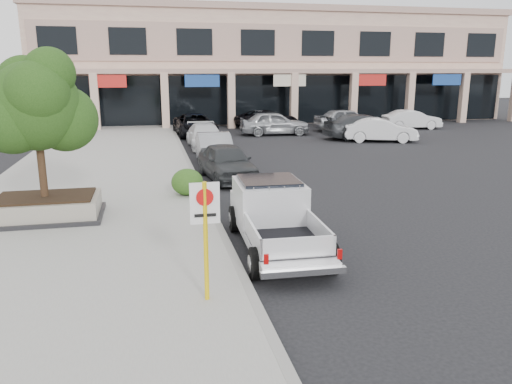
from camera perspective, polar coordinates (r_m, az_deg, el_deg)
ground at (r=12.53m, az=4.23°, el=-6.89°), size 120.00×120.00×0.00m
sidewalk at (r=17.89m, az=-18.69°, el=-0.98°), size 8.00×52.00×0.15m
curb at (r=17.86m, az=-6.02°, el=-0.34°), size 0.20×52.00×0.15m
strip_mall at (r=46.57m, az=1.93°, el=14.23°), size 40.55×12.43×9.50m
planter at (r=15.93m, az=-22.86°, el=-1.64°), size 3.20×2.20×0.68m
planter_tree at (r=15.59m, az=-23.29°, el=9.00°), size 2.90×2.55×4.00m
no_parking_sign at (r=9.27m, az=-5.81°, el=-3.79°), size 0.55×0.09×2.30m
hedge at (r=17.50m, az=-7.87°, el=1.14°), size 1.10×0.99×0.93m
pickup_truck at (r=12.44m, az=2.38°, el=-3.04°), size 2.10×5.26×1.64m
curb_car_a at (r=20.51m, az=-3.35°, el=3.45°), size 2.22×4.49×1.47m
curb_car_b at (r=24.03m, az=-4.75°, el=4.95°), size 1.63×4.48×1.47m
curb_car_c at (r=29.08m, az=-5.80°, el=6.38°), size 2.00×4.76×1.37m
curb_car_d at (r=34.51m, az=-6.98°, el=7.62°), size 2.83×5.56×1.50m
lot_car_a at (r=34.78m, az=2.13°, el=7.87°), size 4.89×2.16×1.63m
lot_car_b at (r=32.41m, az=14.02°, el=6.90°), size 4.74×2.79×1.48m
lot_car_c at (r=33.50m, az=12.29°, el=7.31°), size 5.59×2.46×1.60m
lot_car_d at (r=39.07m, az=1.31°, el=8.36°), size 5.53×3.89×1.40m
lot_car_e at (r=37.71m, az=10.37°, el=8.14°), size 4.92×2.09×1.66m
lot_car_f at (r=40.14m, az=17.38°, el=7.91°), size 4.45×1.85×1.43m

